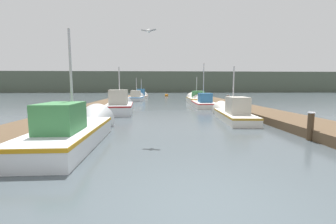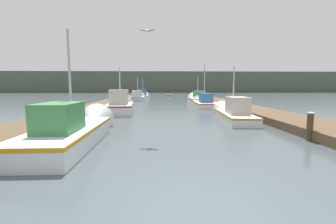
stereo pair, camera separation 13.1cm
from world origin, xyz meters
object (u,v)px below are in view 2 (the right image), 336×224
Objects in this scene: fishing_boat_3 at (203,103)px; mooring_piling_0 at (134,94)px; fishing_boat_0 at (77,129)px; fishing_boat_1 at (231,113)px; fishing_boat_6 at (143,96)px; mooring_piling_3 at (229,102)px; fishing_boat_2 at (121,106)px; fishing_boat_5 at (138,97)px; mooring_piling_1 at (125,97)px; fishing_boat_4 at (197,99)px; channel_buoy at (168,95)px; seagull_lead at (147,31)px; mooring_piling_2 at (310,126)px.

fishing_boat_3 reaches higher than mooring_piling_0.
fishing_boat_0 reaches higher than mooring_piling_0.
fishing_boat_1 reaches higher than fishing_boat_6.
fishing_boat_1 is 5.06m from mooring_piling_3.
fishing_boat_1 is 7.98m from fishing_boat_2.
fishing_boat_0 is 1.36× the size of fishing_boat_5.
mooring_piling_3 is (9.70, -17.11, -0.04)m from mooring_piling_0.
mooring_piling_3 is at bearing -65.77° from fishing_boat_3.
fishing_boat_1 reaches higher than mooring_piling_1.
fishing_boat_5 is 3.63× the size of mooring_piling_3.
fishing_boat_1 is at bearing -89.82° from fishing_boat_4.
channel_buoy is (-2.77, 29.15, -0.21)m from fishing_boat_1.
fishing_boat_3 is 1.08× the size of fishing_boat_6.
fishing_boat_5 is at bearing 116.85° from fishing_boat_1.
fishing_boat_2 reaches higher than fishing_boat_1.
fishing_boat_0 is 4.38m from seagull_lead.
fishing_boat_0 is 27.02m from mooring_piling_0.
mooring_piling_1 is 18.78m from seagull_lead.
mooring_piling_3 is (1.42, -3.32, 0.26)m from fishing_boat_3.
fishing_boat_1 is at bearing 33.73° from fishing_boat_0.
fishing_boat_6 is 4.29× the size of channel_buoy.
mooring_piling_0 is 1.28× the size of mooring_piling_2.
fishing_boat_2 reaches higher than fishing_boat_5.
fishing_boat_3 is (7.06, 4.69, -0.15)m from fishing_boat_2.
fishing_boat_0 is 4.93× the size of mooring_piling_3.
mooring_piling_0 is (-1.16, 4.74, 0.26)m from fishing_boat_5.
fishing_boat_6 is 9.03m from mooring_piling_1.
fishing_boat_2 is 12.15m from mooring_piling_2.
mooring_piling_2 is (8.29, -8.89, 0.00)m from fishing_boat_2.
mooring_piling_2 is (1.13, -5.37, 0.13)m from fishing_boat_1.
fishing_boat_1 reaches higher than fishing_boat_5.
fishing_boat_6 is at bearing 90.24° from fishing_boat_5.
fishing_boat_3 is at bearing -32.77° from mooring_piling_1.
fishing_boat_0 is 8.81m from fishing_boat_1.
mooring_piling_3 is at bearing -52.07° from fishing_boat_5.
mooring_piling_2 is at bearing -51.73° from fishing_boat_2.
fishing_boat_3 reaches higher than fishing_boat_0.
seagull_lead is (-1.91, -33.74, 3.78)m from channel_buoy.
fishing_boat_5 is 24.11m from mooring_piling_2.
mooring_piling_3 is (8.54, -12.36, 0.21)m from fishing_boat_5.
mooring_piling_2 is (8.07, -27.82, 0.11)m from fishing_boat_6.
fishing_boat_2 is 3.70× the size of mooring_piling_1.
fishing_boat_2 is at bearing -86.46° from fishing_boat_5.
mooring_piling_3 is at bearing -80.42° from channel_buoy.
fishing_boat_0 is 15.03m from fishing_boat_3.
fishing_boat_2 reaches higher than mooring_piling_1.
fishing_boat_5 is 3.40× the size of mooring_piling_0.
fishing_boat_2 is at bearing 88.51° from fishing_boat_0.
mooring_piling_1 is (-1.15, -3.72, 0.28)m from fishing_boat_5.
fishing_boat_3 is at bearing 60.67° from fishing_boat_0.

